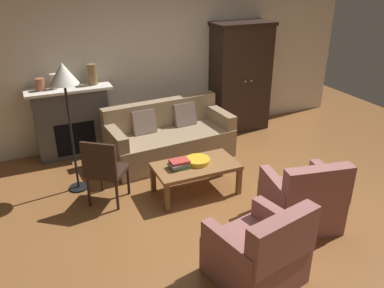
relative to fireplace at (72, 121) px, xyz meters
name	(u,v)px	position (x,y,z in m)	size (l,w,h in m)	color
ground_plane	(229,204)	(1.55, -2.30, -0.57)	(9.60, 9.60, 0.00)	brown
back_wall	(159,56)	(1.55, 0.25, 0.83)	(7.20, 0.10, 2.80)	silver
fireplace	(72,121)	(0.00, 0.00, 0.00)	(1.26, 0.48, 1.12)	#4C4947
armoire	(240,77)	(2.95, -0.08, 0.39)	(1.06, 0.57, 1.92)	black
couch	(169,139)	(1.34, -0.71, -0.25)	(1.97, 0.99, 0.86)	#937A5B
coffee_table	(196,168)	(1.28, -1.85, -0.20)	(1.10, 0.60, 0.42)	olive
fruit_bowl	(198,161)	(1.32, -1.82, -0.12)	(0.32, 0.32, 0.06)	gold
book_stack	(179,164)	(1.04, -1.85, -0.09)	(0.27, 0.20, 0.11)	#427A4C
mantel_vase_terracotta	(40,84)	(-0.38, -0.02, 0.64)	(0.13, 0.13, 0.18)	#A86042
mantel_vase_cream	(54,81)	(-0.18, -0.02, 0.66)	(0.12, 0.12, 0.22)	beige
mantel_vase_bronze	(92,74)	(0.38, -0.02, 0.71)	(0.14, 0.14, 0.31)	olive
armchair_near_left	(259,254)	(1.16, -3.57, -0.25)	(0.91, 0.91, 0.88)	#935B56
armchair_near_right	(303,201)	(2.12, -2.99, -0.25)	(0.89, 0.90, 0.88)	#935B56
side_chair_wooden	(104,168)	(0.13, -1.64, -0.06)	(0.62, 0.62, 0.90)	black
floor_lamp	(64,82)	(-0.15, -1.10, 0.94)	(0.36, 0.36, 1.74)	black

